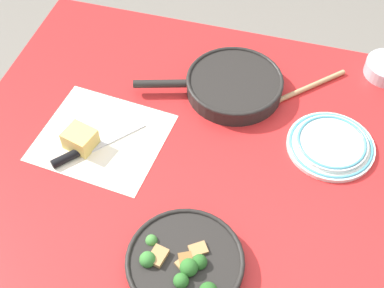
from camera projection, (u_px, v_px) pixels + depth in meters
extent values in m
plane|color=slate|center=(192.00, 271.00, 2.04)|extent=(14.00, 14.00, 0.00)
cube|color=red|center=(192.00, 152.00, 1.46)|extent=(1.25, 1.04, 0.03)
cylinder|color=#BCBCC1|center=(87.00, 92.00, 2.13)|extent=(0.05, 0.05, 0.73)
cylinder|color=#BCBCC1|center=(377.00, 154.00, 1.93)|extent=(0.05, 0.05, 0.73)
cylinder|color=black|center=(185.00, 264.00, 1.21)|extent=(0.27, 0.27, 0.04)
torus|color=black|center=(185.00, 260.00, 1.20)|extent=(0.27, 0.27, 0.01)
cylinder|color=#245B1C|center=(187.00, 271.00, 1.20)|extent=(0.01, 0.01, 0.02)
sphere|color=#2D6B28|center=(187.00, 267.00, 1.19)|extent=(0.03, 0.03, 0.03)
cylinder|color=#205218|center=(199.00, 267.00, 1.21)|extent=(0.01, 0.01, 0.02)
sphere|color=#286023|center=(199.00, 262.00, 1.19)|extent=(0.04, 0.04, 0.04)
cylinder|color=#357027|center=(152.00, 244.00, 1.25)|extent=(0.01, 0.01, 0.02)
sphere|color=#428438|center=(151.00, 241.00, 1.23)|extent=(0.03, 0.03, 0.03)
cylinder|color=#245B1C|center=(181.00, 285.00, 1.18)|extent=(0.01, 0.01, 0.02)
sphere|color=#2D6B28|center=(181.00, 281.00, 1.16)|extent=(0.03, 0.03, 0.03)
cylinder|color=#2C6823|center=(149.00, 265.00, 1.21)|extent=(0.01, 0.01, 0.02)
sphere|color=#387A33|center=(149.00, 260.00, 1.19)|extent=(0.04, 0.04, 0.04)
cylinder|color=#245B1C|center=(189.00, 273.00, 1.20)|extent=(0.01, 0.01, 0.02)
sphere|color=#2D6B28|center=(189.00, 268.00, 1.18)|extent=(0.04, 0.04, 0.04)
cube|color=olive|center=(186.00, 264.00, 1.20)|extent=(0.05, 0.05, 0.03)
cube|color=#AD7F4C|center=(185.00, 265.00, 1.20)|extent=(0.05, 0.05, 0.03)
cube|color=#AD7F4C|center=(158.00, 259.00, 1.21)|extent=(0.04, 0.05, 0.04)
cube|color=#AD7F4C|center=(198.00, 252.00, 1.22)|extent=(0.05, 0.05, 0.03)
cylinder|color=black|center=(234.00, 86.00, 1.56)|extent=(0.28, 0.28, 0.05)
torus|color=black|center=(235.00, 80.00, 1.55)|extent=(0.28, 0.28, 0.01)
cylinder|color=black|center=(160.00, 84.00, 1.55)|extent=(0.16, 0.07, 0.02)
cylinder|color=#EAD170|center=(234.00, 87.00, 1.57)|extent=(0.23, 0.23, 0.02)
cylinder|color=tan|center=(306.00, 88.00, 1.58)|extent=(0.21, 0.21, 0.02)
ellipsoid|color=tan|center=(259.00, 109.00, 1.53)|extent=(0.07, 0.07, 0.02)
cube|color=silver|center=(102.00, 137.00, 1.47)|extent=(0.36, 0.33, 0.00)
cube|color=silver|center=(113.00, 137.00, 1.47)|extent=(0.15, 0.16, 0.01)
cylinder|color=black|center=(67.00, 158.00, 1.41)|extent=(0.07, 0.08, 0.02)
cube|color=#E0C15B|center=(80.00, 139.00, 1.43)|extent=(0.09, 0.09, 0.05)
cylinder|color=silver|center=(330.00, 146.00, 1.44)|extent=(0.24, 0.24, 0.01)
torus|color=#4C9EB7|center=(331.00, 144.00, 1.44)|extent=(0.23, 0.23, 0.01)
cylinder|color=silver|center=(331.00, 143.00, 1.44)|extent=(0.19, 0.19, 0.01)
torus|color=#4C9EB7|center=(332.00, 142.00, 1.43)|extent=(0.19, 0.19, 0.01)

